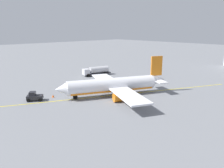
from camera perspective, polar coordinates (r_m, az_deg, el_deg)
The scene contains 8 objects.
ground_plane at distance 57.19m, azimuth 0.00°, elevation -2.92°, with size 400.00×400.00×0.00m, color slate.
airplane at distance 56.65m, azimuth 0.49°, elevation -0.37°, with size 28.17×29.76×9.53m.
fuel_tanker at distance 81.12m, azimuth -3.98°, elevation 3.42°, with size 10.72×4.87×3.15m.
pushback_tug at distance 55.95m, azimuth -19.13°, elevation -3.03°, with size 4.10×3.84×2.20m.
refueling_worker at distance 71.18m, azimuth -0.99°, elevation 1.19°, with size 0.63×0.57×1.71m.
safety_cone_nose at distance 61.96m, azimuth -12.14°, elevation -1.58°, with size 0.58×0.58×0.64m, color #F2590F.
safety_cone_wingtip at distance 57.51m, azimuth -14.76°, elevation -2.96°, with size 0.60×0.60×0.66m, color #F2590F.
taxi_line_marking at distance 57.19m, azimuth 0.00°, elevation -2.91°, with size 71.24×0.30×0.01m, color yellow.
Camera 1 is at (37.38, 39.89, 16.78)m, focal length 35.97 mm.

